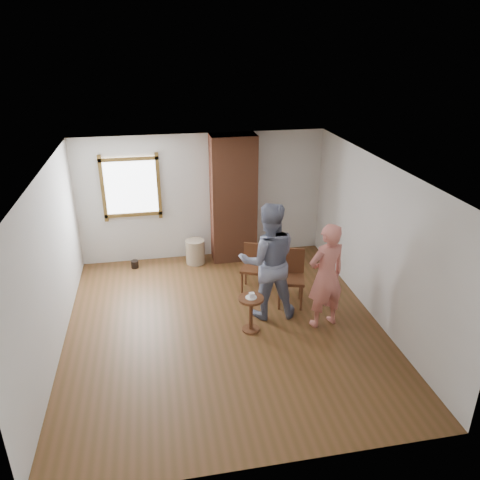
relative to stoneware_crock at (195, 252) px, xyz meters
The scene contains 12 objects.
ground 2.42m from the stoneware_crock, 84.72° to the right, with size 5.50×5.50×0.00m, color brown.
room_shell 2.38m from the stoneware_crock, 84.72° to the right, with size 5.04×5.52×2.62m.
brick_chimney 1.34m from the stoneware_crock, ahead, with size 0.90×0.50×2.60m, color brown.
stoneware_crock is the anchor object (origin of this frame).
dark_pot 1.25m from the stoneware_crock, behind, with size 0.15×0.15×0.15m, color black.
dining_chair_left 1.59m from the stoneware_crock, 52.66° to the right, with size 0.53×0.53×0.86m.
dining_chair_right 2.39m from the stoneware_crock, 51.49° to the right, with size 0.56×0.56×0.98m.
side_table 2.66m from the stoneware_crock, 76.47° to the right, with size 0.40×0.40×0.60m.
cake_plate 2.68m from the stoneware_crock, 76.47° to the right, with size 0.18×0.18×0.01m, color white.
cake_slice 2.69m from the stoneware_crock, 76.26° to the right, with size 0.08×0.07×0.06m, color white.
man 2.49m from the stoneware_crock, 65.33° to the right, with size 0.96×0.75×1.98m, color #141838.
person_pink 3.25m from the stoneware_crock, 55.40° to the right, with size 0.64×0.42×1.76m, color #DE7B6F.
Camera 1 is at (-0.94, -6.33, 4.34)m, focal length 35.00 mm.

